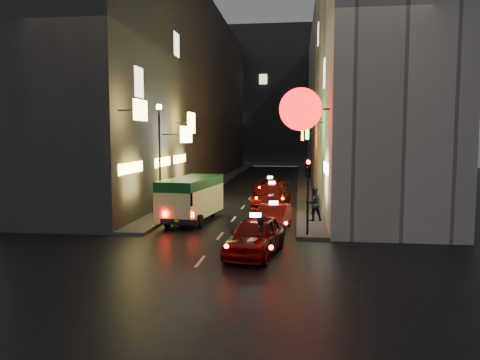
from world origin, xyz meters
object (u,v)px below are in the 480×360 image
at_px(lamp_post, 160,152).
at_px(taxi_near, 255,233).
at_px(pedestrian_crossing, 261,235).
at_px(traffic_light, 308,179).
at_px(minibus, 192,194).

bearing_deg(lamp_post, taxi_near, -51.51).
bearing_deg(taxi_near, pedestrian_crossing, -63.97).
xyz_separation_m(taxi_near, traffic_light, (2.07, 3.18, 1.83)).
height_order(minibus, taxi_near, minibus).
xyz_separation_m(minibus, pedestrian_crossing, (4.34, -7.20, -0.62)).
xyz_separation_m(taxi_near, pedestrian_crossing, (0.28, -0.57, 0.03)).
distance_m(pedestrian_crossing, lamp_post, 10.84).
bearing_deg(pedestrian_crossing, lamp_post, 17.97).
relative_size(minibus, pedestrian_crossing, 3.26).
xyz_separation_m(minibus, taxi_near, (4.06, -6.63, -0.65)).
height_order(taxi_near, pedestrian_crossing, taxi_near).
height_order(minibus, lamp_post, lamp_post).
bearing_deg(pedestrian_crossing, minibus, 11.32).
relative_size(traffic_light, lamp_post, 0.56).
distance_m(minibus, taxi_near, 7.80).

